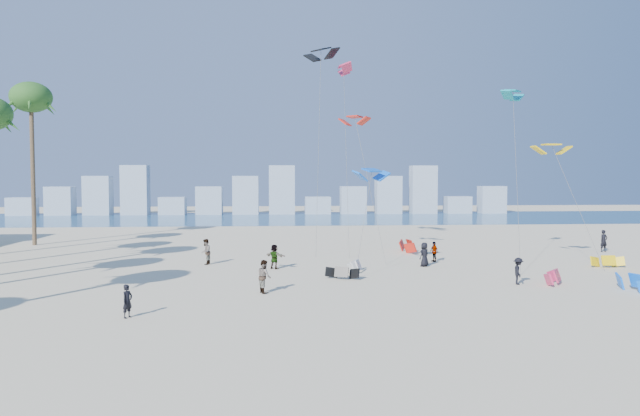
{
  "coord_description": "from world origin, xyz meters",
  "views": [
    {
      "loc": [
        0.2,
        -20.9,
        6.44
      ],
      "look_at": [
        3.0,
        16.0,
        4.5
      ],
      "focal_mm": 33.44,
      "sensor_mm": 36.0,
      "label": 1
    }
  ],
  "objects": [
    {
      "name": "ground",
      "position": [
        0.0,
        0.0,
        0.0
      ],
      "size": [
        220.0,
        220.0,
        0.0
      ],
      "primitive_type": "plane",
      "color": "beige",
      "rests_on": "ground"
    },
    {
      "name": "ocean",
      "position": [
        0.0,
        72.0,
        0.01
      ],
      "size": [
        220.0,
        220.0,
        0.0
      ],
      "primitive_type": "plane",
      "color": "navy",
      "rests_on": "ground"
    },
    {
      "name": "kitesurfer_near",
      "position": [
        -6.54,
        6.58,
        0.77
      ],
      "size": [
        0.59,
        0.67,
        1.53
      ],
      "primitive_type": "imported",
      "rotation": [
        0.0,
        0.0,
        1.06
      ],
      "color": "black",
      "rests_on": "ground"
    },
    {
      "name": "kitesurfer_mid",
      "position": [
        -0.41,
        12.02,
        0.92
      ],
      "size": [
        0.96,
        1.08,
        1.84
      ],
      "primitive_type": "imported",
      "rotation": [
        0.0,
        0.0,
        1.93
      ],
      "color": "gray",
      "rests_on": "ground"
    },
    {
      "name": "kitesurfers_far",
      "position": [
        7.38,
        20.91,
        0.87
      ],
      "size": [
        34.02,
        15.38,
        1.89
      ],
      "color": "black",
      "rests_on": "ground"
    },
    {
      "name": "grounded_kites",
      "position": [
        14.38,
        18.76,
        0.42
      ],
      "size": [
        22.05,
        21.43,
        0.96
      ],
      "color": "black",
      "rests_on": "ground"
    },
    {
      "name": "flying_kites",
      "position": [
        12.86,
        24.01,
        12.37
      ],
      "size": [
        27.89,
        16.78,
        17.88
      ],
      "color": "blue",
      "rests_on": "ground"
    },
    {
      "name": "distant_skyline",
      "position": [
        -1.19,
        82.0,
        3.09
      ],
      "size": [
        85.0,
        3.0,
        8.4
      ],
      "color": "#9EADBF",
      "rests_on": "ground"
    }
  ]
}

